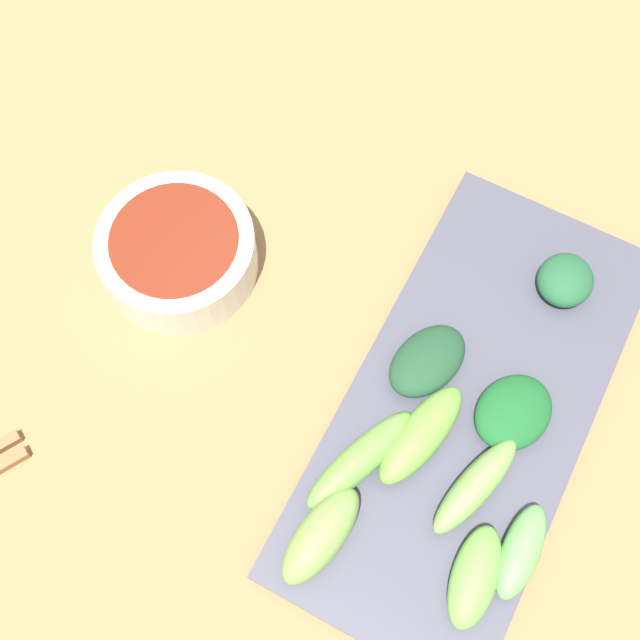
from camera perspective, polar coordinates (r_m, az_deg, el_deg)
tabletop at (r=0.62m, az=3.32°, el=-4.21°), size 2.10×2.10×0.02m
sauce_bowl at (r=0.63m, az=-10.21°, el=4.89°), size 0.12×0.12×0.05m
serving_plate at (r=0.61m, az=10.68°, el=-6.15°), size 0.17×0.37×0.01m
broccoli_stalk_0 at (r=0.56m, az=0.08°, el=-15.25°), size 0.04×0.08×0.03m
broccoli_leafy_1 at (r=0.64m, az=17.26°, el=2.76°), size 0.04×0.05×0.02m
broccoli_stalk_2 at (r=0.57m, az=14.27°, el=-15.84°), size 0.03×0.07×0.02m
broccoli_leafy_3 at (r=0.59m, az=13.76°, el=-6.47°), size 0.07×0.08×0.02m
broccoli_stalk_4 at (r=0.57m, az=11.13°, el=-11.64°), size 0.05×0.09×0.03m
broccoli_leafy_5 at (r=0.59m, az=7.74°, el=-2.95°), size 0.06×0.08×0.02m
broccoli_stalk_6 at (r=0.58m, az=7.30°, el=-8.20°), size 0.05×0.09×0.02m
broccoli_stalk_7 at (r=0.57m, az=2.92°, el=-10.00°), size 0.06×0.10×0.03m
broccoli_stalk_8 at (r=0.57m, az=11.08°, el=-17.69°), size 0.04×0.07×0.02m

